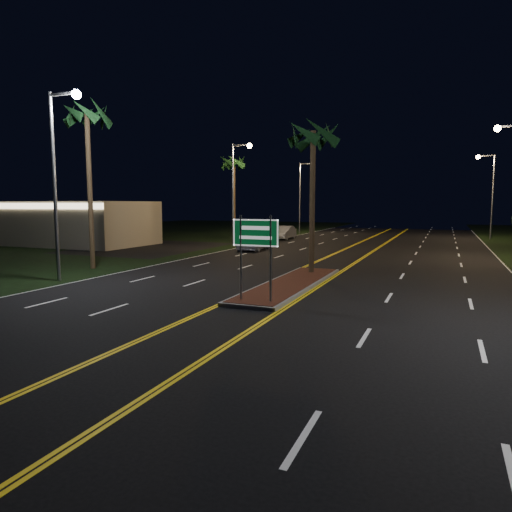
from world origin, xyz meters
The scene contains 14 objects.
ground centered at (0.00, 0.00, 0.00)m, with size 120.00×120.00×0.00m, color black.
grass_left centered at (-30.00, 25.00, 0.00)m, with size 40.00×110.00×0.01m, color black.
median_island centered at (0.00, 7.00, 0.08)m, with size 2.25×10.25×0.17m.
highway_sign centered at (0.00, 2.80, 2.40)m, with size 1.80×0.08×3.20m.
commercial_building centered at (-26.00, 19.99, 2.00)m, with size 15.00×8.12×4.00m.
streetlight_left_near centered at (-10.61, 4.00, 5.66)m, with size 1.91×0.44×9.00m.
streetlight_left_mid centered at (-10.61, 24.00, 5.66)m, with size 1.91×0.44×9.00m.
streetlight_left_far centered at (-10.61, 44.00, 5.66)m, with size 1.91×0.44×9.00m.
streetlight_right_far centered at (10.61, 42.00, 5.66)m, with size 1.91×0.44×9.00m.
palm_median centered at (0.00, 10.50, 7.28)m, with size 2.40×2.40×8.30m.
palm_left_near centered at (-12.50, 8.00, 8.68)m, with size 2.40×2.40×9.80m.
palm_left_far centered at (-12.80, 28.00, 7.75)m, with size 2.40×2.40×8.80m.
car_near centered at (-7.98, 21.75, 0.92)m, with size 2.36×5.52×1.84m, color white.
car_far centered at (-9.50, 33.63, 0.83)m, with size 2.14×4.99×1.66m, color silver.
Camera 1 is at (6.48, -12.76, 3.75)m, focal length 32.00 mm.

